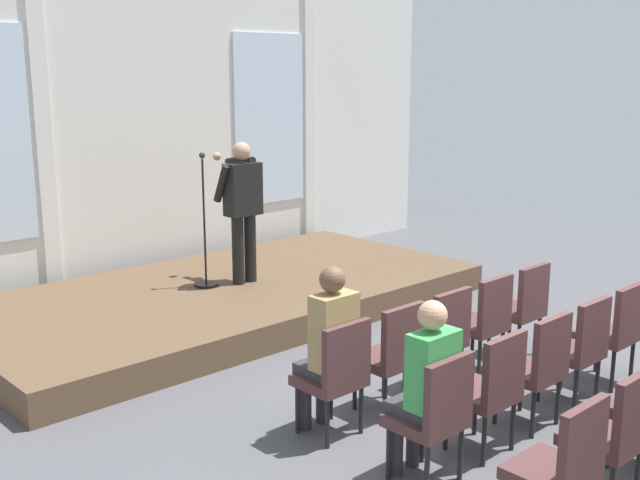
{
  "coord_description": "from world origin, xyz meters",
  "views": [
    {
      "loc": [
        -5.12,
        -3.08,
        2.79
      ],
      "look_at": [
        0.07,
        2.52,
        1.09
      ],
      "focal_mm": 43.48,
      "sensor_mm": 36.0,
      "label": 1
    }
  ],
  "objects_px": {
    "chair_r0_c0": "(336,371)",
    "chair_r0_c4": "(523,304)",
    "chair_r0_c1": "(392,351)",
    "chair_r0_c2": "(441,334)",
    "chair_r1_c2": "(538,364)",
    "mic_stand": "(205,258)",
    "chair_r1_c4": "(616,328)",
    "audience_r1_c0": "(426,381)",
    "audience_r0_c0": "(329,342)",
    "chair_r2_c0": "(563,463)",
    "chair_r1_c3": "(579,344)",
    "chair_r1_c1": "(490,386)",
    "chair_r1_c0": "(435,411)",
    "speaker": "(242,202)",
    "chair_r0_c3": "(484,318)",
    "chair_r2_c1": "(615,430)"
  },
  "relations": [
    {
      "from": "chair_r0_c2",
      "to": "chair_r1_c4",
      "type": "xyz_separation_m",
      "value": [
        1.27,
        -0.95,
        0.0
      ]
    },
    {
      "from": "chair_r1_c3",
      "to": "chair_r1_c4",
      "type": "relative_size",
      "value": 1.0
    },
    {
      "from": "chair_r0_c1",
      "to": "chair_r1_c0",
      "type": "relative_size",
      "value": 1.0
    },
    {
      "from": "chair_r0_c1",
      "to": "chair_r2_c0",
      "type": "bearing_deg",
      "value": -108.35
    },
    {
      "from": "chair_r0_c0",
      "to": "chair_r1_c4",
      "type": "xyz_separation_m",
      "value": [
        2.53,
        -0.95,
        0.0
      ]
    },
    {
      "from": "chair_r0_c3",
      "to": "chair_r1_c0",
      "type": "height_order",
      "value": "same"
    },
    {
      "from": "chair_r0_c1",
      "to": "chair_r0_c4",
      "type": "xyz_separation_m",
      "value": [
        1.9,
        0.0,
        0.0
      ]
    },
    {
      "from": "chair_r0_c3",
      "to": "speaker",
      "type": "bearing_deg",
      "value": 97.22
    },
    {
      "from": "chair_r0_c1",
      "to": "chair_r1_c4",
      "type": "relative_size",
      "value": 1.0
    },
    {
      "from": "chair_r0_c0",
      "to": "chair_r1_c1",
      "type": "xyz_separation_m",
      "value": [
        0.63,
        -0.95,
        0.0
      ]
    },
    {
      "from": "chair_r2_c0",
      "to": "chair_r1_c2",
      "type": "bearing_deg",
      "value": 37.0
    },
    {
      "from": "chair_r1_c3",
      "to": "chair_r1_c4",
      "type": "bearing_deg",
      "value": 0.0
    },
    {
      "from": "chair_r1_c3",
      "to": "mic_stand",
      "type": "bearing_deg",
      "value": 100.84
    },
    {
      "from": "chair_r0_c3",
      "to": "chair_r0_c0",
      "type": "bearing_deg",
      "value": 180.0
    },
    {
      "from": "chair_r1_c3",
      "to": "chair_r0_c4",
      "type": "bearing_deg",
      "value": 56.43
    },
    {
      "from": "audience_r1_c0",
      "to": "mic_stand",
      "type": "bearing_deg",
      "value": 75.46
    },
    {
      "from": "chair_r1_c3",
      "to": "chair_r2_c0",
      "type": "height_order",
      "value": "same"
    },
    {
      "from": "chair_r0_c4",
      "to": "chair_r1_c4",
      "type": "distance_m",
      "value": 0.95
    },
    {
      "from": "chair_r1_c2",
      "to": "mic_stand",
      "type": "bearing_deg",
      "value": 92.45
    },
    {
      "from": "chair_r0_c2",
      "to": "chair_r0_c4",
      "type": "bearing_deg",
      "value": 0.0
    },
    {
      "from": "audience_r1_c0",
      "to": "chair_r0_c0",
      "type": "bearing_deg",
      "value": 90.0
    },
    {
      "from": "audience_r1_c0",
      "to": "chair_r1_c3",
      "type": "distance_m",
      "value": 1.91
    },
    {
      "from": "speaker",
      "to": "chair_r1_c1",
      "type": "relative_size",
      "value": 1.76
    },
    {
      "from": "speaker",
      "to": "mic_stand",
      "type": "bearing_deg",
      "value": 157.95
    },
    {
      "from": "audience_r1_c0",
      "to": "chair_r0_c2",
      "type": "bearing_deg",
      "value": 34.55
    },
    {
      "from": "chair_r1_c0",
      "to": "speaker",
      "type": "bearing_deg",
      "value": 69.83
    },
    {
      "from": "speaker",
      "to": "chair_r0_c2",
      "type": "bearing_deg",
      "value": -94.3
    },
    {
      "from": "mic_stand",
      "to": "chair_r0_c1",
      "type": "bearing_deg",
      "value": -97.76
    },
    {
      "from": "speaker",
      "to": "chair_r0_c4",
      "type": "relative_size",
      "value": 1.76
    },
    {
      "from": "audience_r0_c0",
      "to": "chair_r1_c4",
      "type": "bearing_deg",
      "value": -22.21
    },
    {
      "from": "chair_r0_c1",
      "to": "audience_r1_c0",
      "type": "distance_m",
      "value": 1.09
    },
    {
      "from": "mic_stand",
      "to": "chair_r1_c2",
      "type": "height_order",
      "value": "mic_stand"
    },
    {
      "from": "chair_r0_c0",
      "to": "chair_r1_c2",
      "type": "bearing_deg",
      "value": -37.0
    },
    {
      "from": "mic_stand",
      "to": "chair_r0_c4",
      "type": "bearing_deg",
      "value": -66.33
    },
    {
      "from": "chair_r0_c1",
      "to": "chair_r0_c3",
      "type": "xyz_separation_m",
      "value": [
        1.27,
        0.0,
        0.0
      ]
    },
    {
      "from": "speaker",
      "to": "audience_r0_c0",
      "type": "height_order",
      "value": "speaker"
    },
    {
      "from": "chair_r1_c2",
      "to": "audience_r1_c0",
      "type": "bearing_deg",
      "value": 176.28
    },
    {
      "from": "chair_r1_c4",
      "to": "speaker",
      "type": "bearing_deg",
      "value": 104.14
    },
    {
      "from": "chair_r1_c0",
      "to": "chair_r1_c2",
      "type": "relative_size",
      "value": 1.0
    },
    {
      "from": "chair_r0_c1",
      "to": "chair_r0_c3",
      "type": "height_order",
      "value": "same"
    },
    {
      "from": "chair_r2_c1",
      "to": "chair_r0_c3",
      "type": "bearing_deg",
      "value": 56.43
    },
    {
      "from": "chair_r0_c1",
      "to": "chair_r0_c2",
      "type": "xyz_separation_m",
      "value": [
        0.63,
        0.0,
        0.0
      ]
    },
    {
      "from": "audience_r1_c0",
      "to": "audience_r0_c0",
      "type": "bearing_deg",
      "value": 90.0
    },
    {
      "from": "chair_r0_c1",
      "to": "chair_r1_c2",
      "type": "height_order",
      "value": "same"
    },
    {
      "from": "chair_r0_c3",
      "to": "chair_r1_c1",
      "type": "relative_size",
      "value": 1.0
    },
    {
      "from": "chair_r1_c1",
      "to": "chair_r0_c1",
      "type": "bearing_deg",
      "value": 90.0
    },
    {
      "from": "chair_r1_c1",
      "to": "chair_r1_c4",
      "type": "distance_m",
      "value": 1.9
    },
    {
      "from": "chair_r0_c2",
      "to": "chair_r1_c3",
      "type": "relative_size",
      "value": 1.0
    },
    {
      "from": "chair_r0_c0",
      "to": "chair_r0_c4",
      "type": "xyz_separation_m",
      "value": [
        2.53,
        0.0,
        0.0
      ]
    },
    {
      "from": "chair_r1_c3",
      "to": "chair_r2_c1",
      "type": "distance_m",
      "value": 1.59
    }
  ]
}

